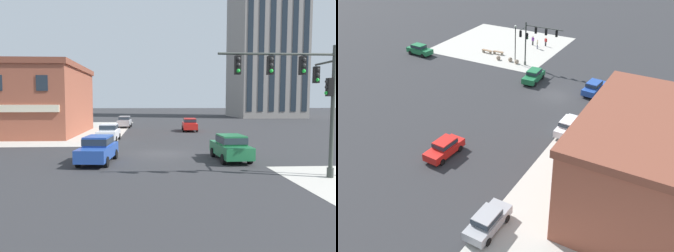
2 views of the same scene
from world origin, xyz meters
The scene contains 8 objects.
ground_plane centered at (0.00, 0.00, 0.00)m, with size 320.00×320.00×0.00m, color #2D2D30.
sidewalk_far_corner centered at (-20.00, 20.00, 0.00)m, with size 32.00×32.00×0.02m, color #B7B2A8.
traffic_signal_main centered at (6.98, -7.59, 4.50)m, with size 5.98×2.09×6.61m.
car_main_northbound_far centered at (4.30, 17.69, 0.92)m, with size 2.07×4.49×1.68m.
car_main_southbound_near centered at (-4.10, -3.14, 0.92)m, with size 2.17×4.53×1.68m.
car_main_southbound_far centered at (4.43, -2.80, 0.92)m, with size 2.03×4.47×1.68m.
car_cross_eastbound centered at (-4.82, 7.75, 0.92)m, with size 1.96×4.44×1.68m.
car_parked_curb centered at (-4.62, 24.08, 0.92)m, with size 1.98×4.44×1.68m.
Camera 1 is at (-0.82, -23.11, 3.85)m, focal length 33.93 mm.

